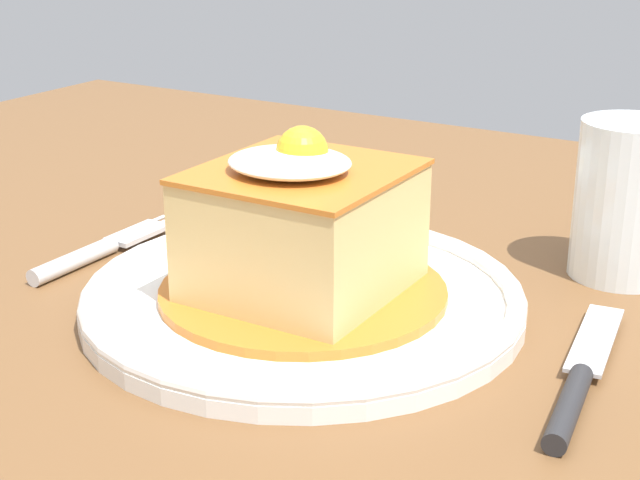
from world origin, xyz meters
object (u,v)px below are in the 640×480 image
(main_plate, at_px, (303,297))
(knife, at_px, (577,386))
(drinking_glass, at_px, (626,211))
(fork, at_px, (96,251))
(side_plate_fries, at_px, (279,185))

(main_plate, relative_size, knife, 1.62)
(knife, bearing_deg, main_plate, 174.20)
(drinking_glass, bearing_deg, knife, -82.07)
(fork, height_order, side_plate_fries, side_plate_fries)
(knife, height_order, side_plate_fries, side_plate_fries)
(fork, bearing_deg, side_plate_fries, 83.98)
(fork, distance_m, drinking_glass, 0.36)
(main_plate, relative_size, drinking_glass, 2.56)
(knife, xyz_separation_m, side_plate_fries, (-0.32, 0.22, -0.00))
(drinking_glass, height_order, side_plate_fries, drinking_glass)
(fork, xyz_separation_m, drinking_glass, (0.32, 0.16, 0.04))
(knife, relative_size, side_plate_fries, 0.97)
(main_plate, xyz_separation_m, side_plate_fries, (-0.15, 0.20, -0.00))
(main_plate, relative_size, side_plate_fries, 1.58)
(knife, bearing_deg, fork, 177.17)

